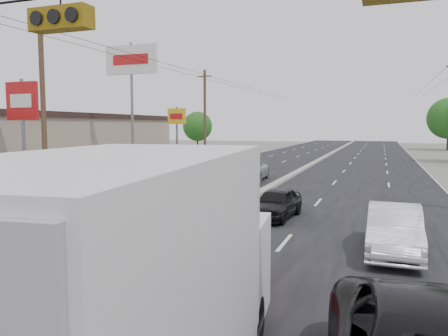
{
  "coord_description": "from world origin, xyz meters",
  "views": [
    {
      "loc": [
        6.24,
        -5.7,
        3.8
      ],
      "look_at": [
        0.65,
        9.83,
        2.2
      ],
      "focal_mm": 35.0,
      "sensor_mm": 36.0,
      "label": 1
    }
  ],
  "objects_px": {
    "box_truck": "(135,293)",
    "red_sedan": "(191,260)",
    "pole_sign_billboard": "(131,68)",
    "oncoming_far": "(248,170)",
    "tree_left_far": "(198,126)",
    "pole_sign_mid": "(22,107)",
    "utility_pole_left_b": "(43,103)",
    "utility_pole_left_c": "(205,114)",
    "queue_car_a": "(276,203)",
    "oncoming_near": "(157,191)",
    "queue_car_b": "(394,230)",
    "pole_sign_far": "(177,121)"
  },
  "relations": [
    {
      "from": "pole_sign_billboard",
      "to": "oncoming_far",
      "type": "xyz_separation_m",
      "value": [
        12.07,
        -4.69,
        -8.13
      ]
    },
    {
      "from": "pole_sign_mid",
      "to": "queue_car_b",
      "type": "bearing_deg",
      "value": -22.96
    },
    {
      "from": "tree_left_far",
      "to": "box_truck",
      "type": "distance_m",
      "value": 66.41
    },
    {
      "from": "pole_sign_billboard",
      "to": "oncoming_near",
      "type": "bearing_deg",
      "value": -54.98
    },
    {
      "from": "pole_sign_mid",
      "to": "queue_car_a",
      "type": "xyz_separation_m",
      "value": [
        19.27,
        -6.33,
        -4.5
      ]
    },
    {
      "from": "utility_pole_left_b",
      "to": "oncoming_far",
      "type": "height_order",
      "value": "utility_pole_left_b"
    },
    {
      "from": "pole_sign_mid",
      "to": "oncoming_far",
      "type": "bearing_deg",
      "value": 20.02
    },
    {
      "from": "queue_car_a",
      "to": "oncoming_near",
      "type": "bearing_deg",
      "value": 175.38
    },
    {
      "from": "pole_sign_mid",
      "to": "box_truck",
      "type": "height_order",
      "value": "pole_sign_mid"
    },
    {
      "from": "utility_pole_left_b",
      "to": "pole_sign_mid",
      "type": "distance_m",
      "value": 5.41
    },
    {
      "from": "utility_pole_left_b",
      "to": "pole_sign_billboard",
      "type": "xyz_separation_m",
      "value": [
        -2.0,
        13.0,
        3.76
      ]
    },
    {
      "from": "queue_car_a",
      "to": "queue_car_b",
      "type": "xyz_separation_m",
      "value": [
        4.43,
        -3.71,
        0.09
      ]
    },
    {
      "from": "pole_sign_billboard",
      "to": "box_truck",
      "type": "relative_size",
      "value": 1.54
    },
    {
      "from": "tree_left_far",
      "to": "oncoming_far",
      "type": "relative_size",
      "value": 1.16
    },
    {
      "from": "utility_pole_left_c",
      "to": "box_truck",
      "type": "xyz_separation_m",
      "value": [
        16.02,
        -41.28,
        -3.31
      ]
    },
    {
      "from": "box_truck",
      "to": "red_sedan",
      "type": "xyz_separation_m",
      "value": [
        -1.23,
        4.39,
        -1.03
      ]
    },
    {
      "from": "pole_sign_billboard",
      "to": "red_sedan",
      "type": "distance_m",
      "value": 31.1
    },
    {
      "from": "pole_sign_billboard",
      "to": "oncoming_far",
      "type": "height_order",
      "value": "pole_sign_billboard"
    },
    {
      "from": "red_sedan",
      "to": "oncoming_near",
      "type": "bearing_deg",
      "value": 119.9
    },
    {
      "from": "queue_car_a",
      "to": "queue_car_b",
      "type": "bearing_deg",
      "value": -34.69
    },
    {
      "from": "oncoming_far",
      "to": "pole_sign_mid",
      "type": "bearing_deg",
      "value": 14.96
    },
    {
      "from": "tree_left_far",
      "to": "queue_car_b",
      "type": "bearing_deg",
      "value": -61.12
    },
    {
      "from": "utility_pole_left_c",
      "to": "tree_left_far",
      "type": "relative_size",
      "value": 1.63
    },
    {
      "from": "pole_sign_billboard",
      "to": "oncoming_far",
      "type": "bearing_deg",
      "value": -21.24
    },
    {
      "from": "oncoming_near",
      "to": "oncoming_far",
      "type": "height_order",
      "value": "oncoming_far"
    },
    {
      "from": "pole_sign_mid",
      "to": "pole_sign_far",
      "type": "xyz_separation_m",
      "value": [
        1.0,
        22.0,
        -0.71
      ]
    },
    {
      "from": "utility_pole_left_c",
      "to": "pole_sign_billboard",
      "type": "relative_size",
      "value": 0.91
    },
    {
      "from": "oncoming_far",
      "to": "red_sedan",
      "type": "bearing_deg",
      "value": 98.07
    },
    {
      "from": "red_sedan",
      "to": "tree_left_far",
      "type": "bearing_deg",
      "value": 110.71
    },
    {
      "from": "utility_pole_left_b",
      "to": "box_truck",
      "type": "relative_size",
      "value": 1.4
    },
    {
      "from": "utility_pole_left_c",
      "to": "queue_car_a",
      "type": "distance_m",
      "value": 32.27
    },
    {
      "from": "utility_pole_left_c",
      "to": "pole_sign_billboard",
      "type": "bearing_deg",
      "value": -99.46
    },
    {
      "from": "oncoming_near",
      "to": "queue_car_b",
      "type": "bearing_deg",
      "value": 154.56
    },
    {
      "from": "oncoming_near",
      "to": "tree_left_far",
      "type": "bearing_deg",
      "value": -69.94
    },
    {
      "from": "utility_pole_left_c",
      "to": "pole_sign_billboard",
      "type": "xyz_separation_m",
      "value": [
        -2.0,
        -12.0,
        3.76
      ]
    },
    {
      "from": "tree_left_far",
      "to": "box_truck",
      "type": "xyz_separation_m",
      "value": [
        25.52,
        -61.28,
        -1.92
      ]
    },
    {
      "from": "utility_pole_left_b",
      "to": "box_truck",
      "type": "bearing_deg",
      "value": -45.47
    },
    {
      "from": "tree_left_far",
      "to": "queue_car_b",
      "type": "distance_m",
      "value": 59.51
    },
    {
      "from": "pole_sign_mid",
      "to": "oncoming_near",
      "type": "xyz_separation_m",
      "value": [
        13.2,
        -5.27,
        -4.43
      ]
    },
    {
      "from": "pole_sign_far",
      "to": "queue_car_a",
      "type": "height_order",
      "value": "pole_sign_far"
    },
    {
      "from": "utility_pole_left_c",
      "to": "queue_car_a",
      "type": "xyz_separation_m",
      "value": [
        14.77,
        -28.33,
        -4.49
      ]
    },
    {
      "from": "pole_sign_billboard",
      "to": "red_sedan",
      "type": "xyz_separation_m",
      "value": [
        16.78,
        -24.89,
        -8.1
      ]
    },
    {
      "from": "utility_pole_left_b",
      "to": "utility_pole_left_c",
      "type": "height_order",
      "value": "same"
    },
    {
      "from": "queue_car_b",
      "to": "oncoming_near",
      "type": "bearing_deg",
      "value": 155.9
    },
    {
      "from": "tree_left_far",
      "to": "utility_pole_left_b",
      "type": "bearing_deg",
      "value": -78.08
    },
    {
      "from": "utility_pole_left_b",
      "to": "oncoming_near",
      "type": "distance_m",
      "value": 10.02
    },
    {
      "from": "pole_sign_far",
      "to": "queue_car_a",
      "type": "bearing_deg",
      "value": -57.18
    },
    {
      "from": "tree_left_far",
      "to": "red_sedan",
      "type": "distance_m",
      "value": 61.93
    },
    {
      "from": "oncoming_near",
      "to": "box_truck",
      "type": "bearing_deg",
      "value": 116.57
    },
    {
      "from": "utility_pole_left_b",
      "to": "queue_car_a",
      "type": "xyz_separation_m",
      "value": [
        14.77,
        -3.33,
        -4.49
      ]
    }
  ]
}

